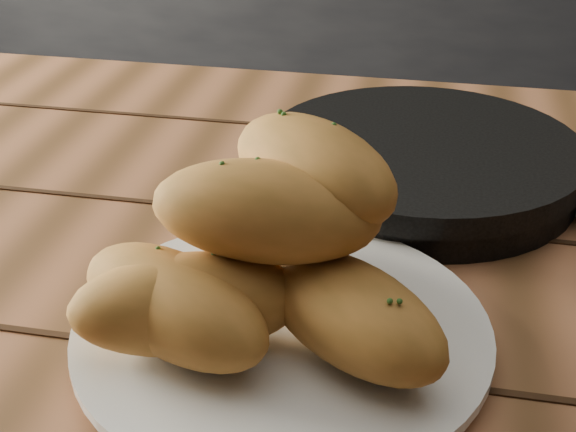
% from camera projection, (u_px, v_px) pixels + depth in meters
% --- Properties ---
extents(table, '(1.56, 0.96, 0.75)m').
position_uv_depth(table, '(263.00, 368.00, 0.67)').
color(table, '#9E5F3B').
rests_on(table, ground).
extents(plate, '(0.28, 0.28, 0.02)m').
position_uv_depth(plate, '(282.00, 333.00, 0.55)').
color(plate, white).
rests_on(plate, table).
extents(bread_rolls, '(0.27, 0.23, 0.14)m').
position_uv_depth(bread_rolls, '(262.00, 258.00, 0.51)').
color(bread_rolls, '#BC7834').
rests_on(bread_rolls, plate).
extents(skillet, '(0.42, 0.30, 0.05)m').
position_uv_depth(skillet, '(424.00, 162.00, 0.75)').
color(skillet, black).
rests_on(skillet, table).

